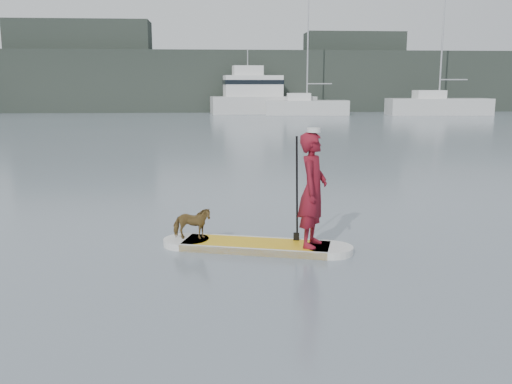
{
  "coord_description": "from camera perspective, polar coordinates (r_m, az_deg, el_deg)",
  "views": [
    {
      "loc": [
        3.19,
        -6.27,
        2.8
      ],
      "look_at": [
        3.9,
        3.12,
        1.0
      ],
      "focal_mm": 40.0,
      "sensor_mm": 36.0,
      "label": 1
    }
  ],
  "objects": [
    {
      "name": "paddleboard",
      "position": [
        9.8,
        0.0,
        -5.4
      ],
      "size": [
        3.21,
        1.48,
        0.12
      ],
      "rotation": [
        0.0,
        0.0,
        -0.27
      ],
      "color": "gold",
      "rests_on": "ground"
    },
    {
      "name": "paddler",
      "position": [
        9.43,
        5.71,
        0.2
      ],
      "size": [
        0.69,
        0.82,
        1.9
      ],
      "primitive_type": "imported",
      "rotation": [
        0.0,
        0.0,
        1.16
      ],
      "color": "maroon",
      "rests_on": "paddleboard"
    },
    {
      "name": "white_cap",
      "position": [
        9.3,
        5.82,
        6.17
      ],
      "size": [
        0.22,
        0.22,
        0.07
      ],
      "primitive_type": "cylinder",
      "color": "silver",
      "rests_on": "paddler"
    },
    {
      "name": "dog",
      "position": [
        10.0,
        -6.44,
        -3.13
      ],
      "size": [
        0.68,
        0.35,
        0.56
      ],
      "primitive_type": "imported",
      "rotation": [
        0.0,
        0.0,
        1.5
      ],
      "color": "brown",
      "rests_on": "paddleboard"
    },
    {
      "name": "paddle",
      "position": [
        9.78,
        4.1,
        -1.03
      ],
      "size": [
        0.11,
        0.3,
        2.0
      ],
      "rotation": [
        0.0,
        0.0,
        -0.27
      ],
      "color": "black",
      "rests_on": "ground"
    },
    {
      "name": "sailboat_e",
      "position": [
        52.4,
        5.03,
        8.54
      ],
      "size": [
        7.57,
        2.95,
        10.74
      ],
      "rotation": [
        0.0,
        0.0,
        -0.07
      ],
      "color": "silver",
      "rests_on": "ground"
    },
    {
      "name": "sailboat_f",
      "position": [
        54.73,
        17.72,
        8.34
      ],
      "size": [
        9.27,
        2.96,
        13.78
      ],
      "rotation": [
        0.0,
        0.0,
        -0.03
      ],
      "color": "silver",
      "rests_on": "ground"
    },
    {
      "name": "motor_yacht_a",
      "position": [
        54.29,
        0.25,
        9.58
      ],
      "size": [
        9.97,
        3.89,
        5.84
      ],
      "rotation": [
        0.0,
        0.0,
        0.09
      ],
      "color": "silver",
      "rests_on": "ground"
    },
    {
      "name": "shore_mass",
      "position": [
        59.35,
        -7.57,
        10.9
      ],
      "size": [
        90.0,
        6.0,
        6.0
      ],
      "primitive_type": "cube",
      "color": "black",
      "rests_on": "ground"
    },
    {
      "name": "shore_building_west",
      "position": [
        61.72,
        -17.07,
        11.92
      ],
      "size": [
        14.0,
        4.0,
        9.0
      ],
      "primitive_type": "cube",
      "color": "black",
      "rests_on": "ground"
    },
    {
      "name": "shore_building_east",
      "position": [
        62.07,
        9.66,
        11.76
      ],
      "size": [
        10.0,
        4.0,
        8.0
      ],
      "primitive_type": "cube",
      "color": "black",
      "rests_on": "ground"
    }
  ]
}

